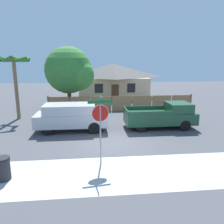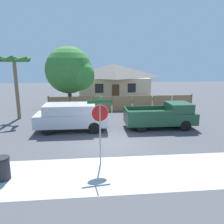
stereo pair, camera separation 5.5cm
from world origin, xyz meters
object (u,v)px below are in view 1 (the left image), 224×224
red_suv (71,116)px  stop_sign (100,118)px  oak_tree (71,71)px  orange_pickup (163,116)px  trash_bin (3,168)px  palm_tree (14,65)px  house (113,80)px

red_suv → stop_sign: 5.75m
oak_tree → orange_pickup: 10.84m
trash_bin → stop_sign: bearing=14.0°
orange_pickup → red_suv: bearing=-179.7°
palm_tree → stop_sign: palm_tree is taller
palm_tree → stop_sign: size_ratio=1.60×
house → orange_pickup: (2.06, -14.48, -1.44)m
trash_bin → oak_tree: bearing=83.4°
palm_tree → trash_bin: bearing=-76.3°
stop_sign → orange_pickup: bearing=40.4°
oak_tree → stop_sign: bearing=-80.0°
house → orange_pickup: bearing=-81.9°
palm_tree → red_suv: (4.66, -3.75, -3.35)m
orange_pickup → trash_bin: 10.73m
house → trash_bin: (-6.59, -20.83, -1.83)m
house → orange_pickup: 14.70m
house → oak_tree: 8.47m
oak_tree → orange_pickup: oak_tree is taller
red_suv → orange_pickup: 6.44m
palm_tree → red_suv: palm_tree is taller
red_suv → orange_pickup: size_ratio=0.98×
stop_sign → trash_bin: bearing=-174.3°
palm_tree → red_suv: bearing=-38.8°
red_suv → stop_sign: size_ratio=1.53×
orange_pickup → house: bearing=98.4°
red_suv → orange_pickup: (6.44, -0.00, -0.13)m
house → palm_tree: palm_tree is taller
house → stop_sign: house is taller
red_suv → trash_bin: bearing=-108.9°
palm_tree → trash_bin: size_ratio=5.40×
oak_tree → trash_bin: size_ratio=6.55×
oak_tree → palm_tree: (-4.09, -4.01, 0.62)m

